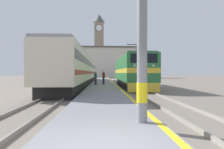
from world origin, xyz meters
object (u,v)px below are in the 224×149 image
object	(u,v)px
locomotive_train	(131,72)
second_waiting_passenger	(96,78)
clock_tower	(99,44)
passenger_train	(81,70)
person_on_platform	(104,77)

from	to	relation	value
locomotive_train	second_waiting_passenger	xyz separation A→B (m)	(-4.35, 0.87, -0.77)
locomotive_train	clock_tower	distance (m)	58.93
passenger_train	person_on_platform	world-z (taller)	passenger_train
person_on_platform	second_waiting_passenger	xyz separation A→B (m)	(-1.01, -1.16, -0.05)
person_on_platform	locomotive_train	bearing A→B (deg)	-31.24
second_waiting_passenger	person_on_platform	bearing A→B (deg)	48.99
passenger_train	person_on_platform	xyz separation A→B (m)	(3.31, -4.77, -1.00)
person_on_platform	passenger_train	bearing A→B (deg)	124.74
locomotive_train	person_on_platform	size ratio (longest dim) A/B	9.09
locomotive_train	second_waiting_passenger	world-z (taller)	locomotive_train
passenger_train	person_on_platform	distance (m)	5.89
person_on_platform	clock_tower	world-z (taller)	clock_tower
clock_tower	second_waiting_passenger	bearing A→B (deg)	-89.65
person_on_platform	clock_tower	bearing A→B (deg)	91.39
second_waiting_passenger	clock_tower	xyz separation A→B (m)	(-0.35, 56.85, 11.71)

